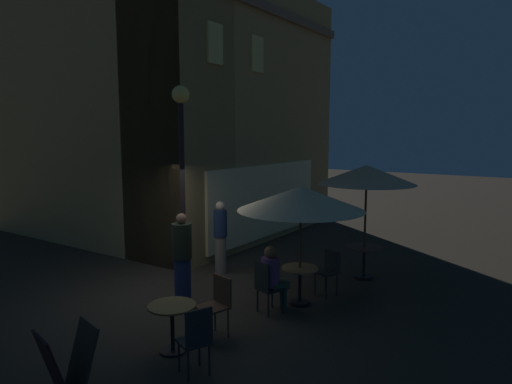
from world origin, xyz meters
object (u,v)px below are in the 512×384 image
patron_standing_2 (220,237)px  menu_sandwich_board (67,362)px  cafe_chair_0 (329,268)px  cafe_table_1 (300,278)px  patio_umbrella_0 (367,175)px  patron_seated_0 (273,274)px  patron_standing_1 (182,259)px  street_lamp_near_corner (182,145)px  cafe_table_2 (172,318)px  cafe_table_0 (364,255)px  cafe_chair_1 (266,283)px  cafe_chair_3 (217,300)px  patio_umbrella_1 (301,199)px  cafe_chair_2 (197,336)px

patron_standing_2 → menu_sandwich_board: bearing=-55.5°
cafe_chair_0 → patron_standing_2: bearing=-70.6°
cafe_table_1 → patio_umbrella_0: bearing=-12.4°
cafe_chair_0 → patron_standing_2: patron_standing_2 is taller
patron_seated_0 → patron_standing_1: bearing=131.8°
street_lamp_near_corner → patron_seated_0: street_lamp_near_corner is taller
street_lamp_near_corner → cafe_table_2: bearing=-141.3°
cafe_table_0 → cafe_chair_1: 2.95m
cafe_chair_0 → cafe_chair_3: cafe_chair_3 is taller
patio_umbrella_0 → patron_standing_1: (-3.31, 2.33, -1.44)m
cafe_table_0 → cafe_chair_0: size_ratio=0.89×
cafe_table_1 → patio_umbrella_1: 1.51m
cafe_table_2 → patron_seated_0: bearing=-11.8°
cafe_table_1 → cafe_table_0: bearing=-12.4°
menu_sandwich_board → cafe_chair_3: bearing=1.9°
street_lamp_near_corner → cafe_table_1: 3.46m
cafe_chair_2 → cafe_table_2: bearing=0.0°
cafe_table_2 → patron_standing_1: (1.51, 1.19, 0.35)m
street_lamp_near_corner → patio_umbrella_0: size_ratio=1.63×
cafe_table_0 → patron_seated_0: bearing=165.6°
cafe_chair_1 → patio_umbrella_1: bearing=-0.0°
street_lamp_near_corner → patron_standing_1: bearing=-140.0°
cafe_table_1 → cafe_chair_0: (0.77, -0.24, 0.04)m
cafe_table_2 → patron_standing_1: patron_standing_1 is taller
street_lamp_near_corner → cafe_chair_2: street_lamp_near_corner is taller
cafe_chair_1 → cafe_chair_2: size_ratio=0.99×
patio_umbrella_1 → patron_standing_2: (0.68, 2.42, -1.17)m
patron_seated_0 → patron_standing_2: bearing=81.5°
street_lamp_near_corner → patron_seated_0: size_ratio=3.35×
menu_sandwich_board → patio_umbrella_1: size_ratio=0.36×
cafe_chair_3 → patron_seated_0: size_ratio=0.78×
patio_umbrella_0 → menu_sandwich_board: bearing=167.4°
street_lamp_near_corner → menu_sandwich_board: street_lamp_near_corner is taller
cafe_table_1 → patron_standing_1: (-1.19, 1.87, 0.36)m
patron_standing_1 → patron_standing_2: patron_standing_1 is taller
patron_seated_0 → cafe_chair_3: bearing=-168.2°
cafe_chair_0 → patron_seated_0: (-1.36, 0.48, 0.16)m
street_lamp_near_corner → cafe_table_1: bearing=-74.5°
patio_umbrella_0 → patio_umbrella_1: (-2.12, 0.46, -0.29)m
cafe_table_1 → patron_seated_0: (-0.59, 0.23, 0.19)m
street_lamp_near_corner → cafe_chair_1: 3.17m
street_lamp_near_corner → cafe_table_2: 3.61m
patio_umbrella_0 → cafe_chair_0: bearing=170.6°
menu_sandwich_board → cafe_table_2: menu_sandwich_board is taller
menu_sandwich_board → patio_umbrella_1: bearing=1.2°
cafe_chair_3 → cafe_chair_2: bearing=40.8°
menu_sandwich_board → cafe_chair_3: size_ratio=0.88×
cafe_table_0 → patron_seated_0: patron_seated_0 is taller
cafe_table_0 → cafe_table_1: 2.17m
cafe_chair_1 → street_lamp_near_corner: bearing=109.2°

